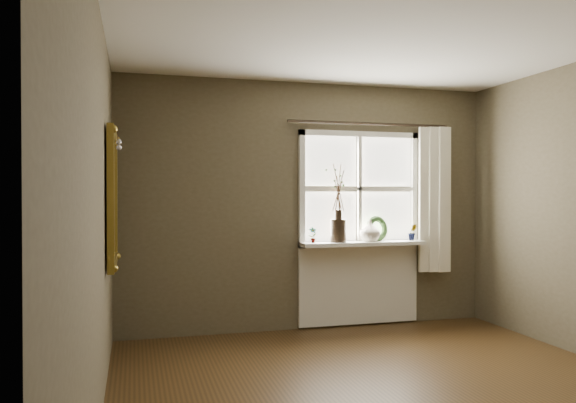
{
  "coord_description": "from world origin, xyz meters",
  "views": [
    {
      "loc": [
        -1.8,
        -3.4,
        1.42
      ],
      "look_at": [
        -0.43,
        1.55,
        1.36
      ],
      "focal_mm": 35.0,
      "sensor_mm": 36.0,
      "label": 1
    }
  ],
  "objects_px": {
    "wreath": "(377,231)",
    "gilt_mirror": "(112,198)",
    "cream_vase": "(370,231)",
    "dark_jug": "(338,231)"
  },
  "relations": [
    {
      "from": "wreath",
      "to": "gilt_mirror",
      "type": "bearing_deg",
      "value": 179.92
    },
    {
      "from": "wreath",
      "to": "cream_vase",
      "type": "bearing_deg",
      "value": -176.68
    },
    {
      "from": "gilt_mirror",
      "to": "cream_vase",
      "type": "bearing_deg",
      "value": 17.92
    },
    {
      "from": "gilt_mirror",
      "to": "dark_jug",
      "type": "bearing_deg",
      "value": 20.57
    },
    {
      "from": "wreath",
      "to": "gilt_mirror",
      "type": "distance_m",
      "value": 2.86
    },
    {
      "from": "dark_jug",
      "to": "wreath",
      "type": "height_order",
      "value": "wreath"
    },
    {
      "from": "dark_jug",
      "to": "cream_vase",
      "type": "relative_size",
      "value": 1.06
    },
    {
      "from": "dark_jug",
      "to": "cream_vase",
      "type": "bearing_deg",
      "value": 0.0
    },
    {
      "from": "cream_vase",
      "to": "wreath",
      "type": "height_order",
      "value": "wreath"
    },
    {
      "from": "dark_jug",
      "to": "gilt_mirror",
      "type": "bearing_deg",
      "value": -159.43
    }
  ]
}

